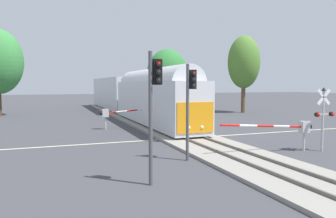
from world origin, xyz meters
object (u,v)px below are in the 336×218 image
Objects in this scene: traffic_signal_median at (190,96)px; maple_right_background at (244,62)px; crossing_gate_far at (112,113)px; elm_centre_background at (167,74)px; crossing_gate_near at (294,128)px; crossing_signal_mast at (323,112)px; traffic_signal_near_left at (154,96)px; commuter_train at (130,94)px.

maple_right_background reaches higher than traffic_signal_median.
crossing_gate_far is 22.81m from elm_centre_background.
crossing_gate_near is 27.10m from maple_right_background.
crossing_signal_mast is (1.67, -0.51, 0.89)m from crossing_gate_near.
crossing_signal_mast is 11.75m from traffic_signal_near_left.
maple_right_background is (20.42, 10.23, 5.58)m from crossing_gate_far.
traffic_signal_median reaches higher than crossing_gate_far.
traffic_signal_median is at bearing 178.84° from crossing_gate_near.
crossing_signal_mast is 0.36× the size of maple_right_background.
crossing_gate_far is 0.51× the size of maple_right_background.
elm_centre_background is (10.60, 32.04, 2.14)m from traffic_signal_median.
traffic_signal_median is 33.82m from elm_centre_background.
elm_centre_background reaches higher than traffic_signal_median.
traffic_signal_median is at bearing -108.31° from elm_centre_background.
crossing_signal_mast is 26.69m from maple_right_background.
crossing_gate_near is 1.14× the size of crossing_gate_far.
traffic_signal_near_left is (-11.39, -2.63, 1.20)m from crossing_signal_mast.
traffic_signal_near_left is (-1.41, -16.51, 2.11)m from crossing_gate_far.
commuter_train is 11.37m from crossing_gate_far.
crossing_signal_mast is 17.12m from crossing_gate_far.
traffic_signal_near_left is at bearing -132.83° from traffic_signal_median.
crossing_gate_near is 1.96m from crossing_signal_mast.
traffic_signal_near_left is 0.56× the size of elm_centre_background.
commuter_train is at bearing 67.88° from crossing_gate_far.
maple_right_background reaches higher than traffic_signal_near_left.
traffic_signal_median is (1.63, -13.24, 1.96)m from crossing_gate_far.
traffic_signal_near_left is 4.47m from traffic_signal_median.
traffic_signal_near_left reaches higher than crossing_gate_near.
commuter_train reaches higher than crossing_gate_far.
commuter_train reaches higher than crossing_gate_near.
maple_right_background is (21.83, 26.75, 3.47)m from traffic_signal_near_left.
commuter_train is 7.44× the size of crossing_gate_far.
maple_right_background reaches higher than crossing_gate_near.
crossing_gate_near is 0.59× the size of maple_right_background.
traffic_signal_near_left reaches higher than crossing_signal_mast.
crossing_signal_mast is at bearing -93.94° from elm_centre_background.
traffic_signal_near_left is 1.05× the size of traffic_signal_median.
commuter_train is 23.84m from traffic_signal_median.
maple_right_background is at bearing -0.79° from commuter_train.
traffic_signal_median is (-2.62, -23.69, 0.59)m from commuter_train.
traffic_signal_median is (-8.36, 0.65, 1.05)m from crossing_signal_mast.
crossing_signal_mast is (5.73, -24.34, -0.46)m from commuter_train.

